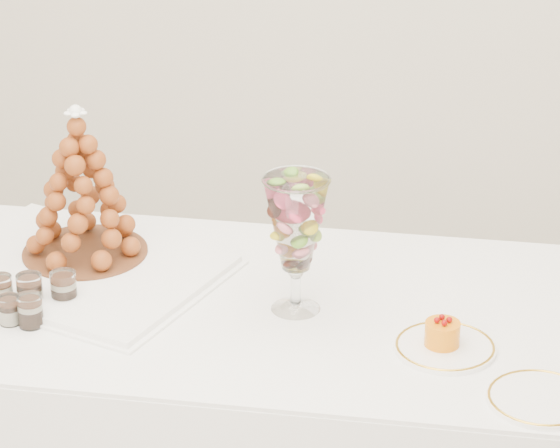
# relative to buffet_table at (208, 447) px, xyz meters

# --- Properties ---
(buffet_table) EXTENTS (2.14, 0.96, 0.80)m
(buffet_table) POSITION_rel_buffet_table_xyz_m (0.00, 0.00, 0.00)
(buffet_table) COLOR white
(buffet_table) RESTS_ON ground
(lace_tray) EXTENTS (0.73, 0.63, 0.02)m
(lace_tray) POSITION_rel_buffet_table_xyz_m (-0.33, 0.05, 0.41)
(lace_tray) COLOR white
(lace_tray) RESTS_ON buffet_table
(macaron_vase) EXTENTS (0.14, 0.14, 0.31)m
(macaron_vase) POSITION_rel_buffet_table_xyz_m (0.21, 0.00, 0.60)
(macaron_vase) COLOR white
(macaron_vase) RESTS_ON buffet_table
(cake_plate) EXTENTS (0.21, 0.21, 0.01)m
(cake_plate) POSITION_rel_buffet_table_xyz_m (0.55, -0.10, 0.40)
(cake_plate) COLOR white
(cake_plate) RESTS_ON buffet_table
(spare_plate) EXTENTS (0.21, 0.21, 0.01)m
(spare_plate) POSITION_rel_buffet_table_xyz_m (0.76, -0.26, 0.40)
(spare_plate) COLOR white
(spare_plate) RESTS_ON buffet_table
(verrine_a) EXTENTS (0.06, 0.06, 0.07)m
(verrine_a) POSITION_rel_buffet_table_xyz_m (-0.43, -0.13, 0.44)
(verrine_a) COLOR white
(verrine_a) RESTS_ON buffet_table
(verrine_b) EXTENTS (0.07, 0.07, 0.08)m
(verrine_b) POSITION_rel_buffet_table_xyz_m (-0.36, -0.12, 0.44)
(verrine_b) COLOR white
(verrine_b) RESTS_ON buffet_table
(verrine_c) EXTENTS (0.07, 0.07, 0.08)m
(verrine_c) POSITION_rel_buffet_table_xyz_m (-0.29, -0.09, 0.44)
(verrine_c) COLOR white
(verrine_c) RESTS_ON buffet_table
(verrine_d) EXTENTS (0.06, 0.06, 0.06)m
(verrine_d) POSITION_rel_buffet_table_xyz_m (-0.38, -0.20, 0.43)
(verrine_d) COLOR white
(verrine_d) RESTS_ON buffet_table
(verrine_e) EXTENTS (0.06, 0.06, 0.07)m
(verrine_e) POSITION_rel_buffet_table_xyz_m (-0.33, -0.20, 0.44)
(verrine_e) COLOR white
(verrine_e) RESTS_ON buffet_table
(croquembouche) EXTENTS (0.30, 0.30, 0.37)m
(croquembouche) POSITION_rel_buffet_table_xyz_m (-0.33, 0.12, 0.60)
(croquembouche) COLOR #5E3118
(croquembouche) RESTS_ON lace_tray
(mousse_cake) EXTENTS (0.07, 0.07, 0.06)m
(mousse_cake) POSITION_rel_buffet_table_xyz_m (0.55, -0.10, 0.44)
(mousse_cake) COLOR orange
(mousse_cake) RESTS_ON cake_plate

